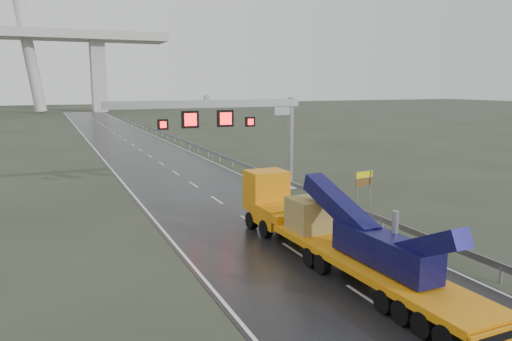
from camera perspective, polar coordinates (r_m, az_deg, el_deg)
name	(u,v)px	position (r m, az deg, el deg)	size (l,w,h in m)	color
ground	(337,279)	(22.06, 9.28, -12.19)	(400.00, 400.00, 0.00)	#2C3324
road	(150,156)	(58.83, -12.02, 1.61)	(11.00, 200.00, 0.02)	black
guardrail	(229,159)	(50.79, -3.06, 1.32)	(0.20, 140.00, 1.40)	gray
sign_gantry	(234,119)	(37.67, -2.54, 5.86)	(14.90, 1.20, 7.42)	#A7A6A2
heavy_haul_truck	(323,227)	(24.06, 7.61, -6.38)	(3.02, 17.05, 3.99)	orange
exit_sign_pair	(364,182)	(34.06, 12.27, -1.29)	(1.48, 0.31, 2.55)	#95989D
striped_barrier	(282,179)	(41.24, 2.95, -0.93)	(0.61, 0.33, 1.04)	red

